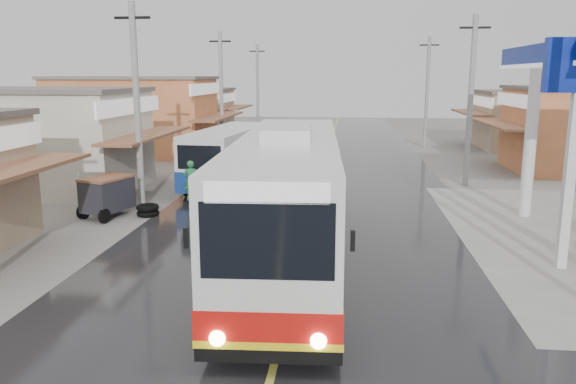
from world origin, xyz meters
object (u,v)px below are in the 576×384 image
at_px(cyclist, 192,193).
at_px(tyre_stack, 148,210).
at_px(coach_bus, 289,199).
at_px(second_bus, 229,155).
at_px(tricycle_near, 107,194).

bearing_deg(cyclist, tyre_stack, -153.50).
distance_m(coach_bus, second_bus, 12.05).
bearing_deg(tyre_stack, tricycle_near, -167.64).
bearing_deg(coach_bus, tyre_stack, 137.18).
relative_size(cyclist, tricycle_near, 0.86).
bearing_deg(tricycle_near, second_bus, 82.02).
xyz_separation_m(coach_bus, cyclist, (-4.55, 6.35, -1.24)).
bearing_deg(cyclist, coach_bus, -72.86).
bearing_deg(tyre_stack, coach_bus, -40.14).
bearing_deg(second_bus, tyre_stack, -100.73).
distance_m(second_bus, tricycle_near, 7.45).
bearing_deg(tricycle_near, tyre_stack, 30.57).
distance_m(tricycle_near, tyre_stack, 1.62).
height_order(cyclist, tyre_stack, cyclist).
distance_m(coach_bus, tyre_stack, 7.91).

